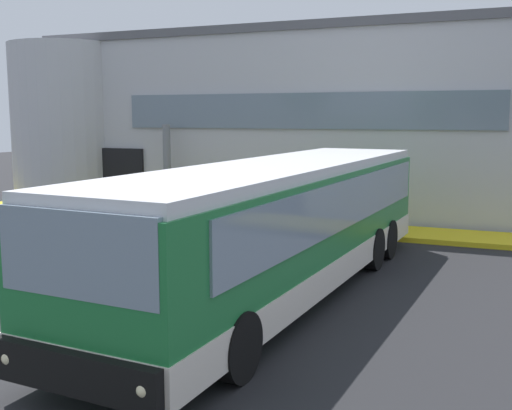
{
  "coord_description": "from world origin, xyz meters",
  "views": [
    {
      "loc": [
        7.72,
        -14.01,
        3.62
      ],
      "look_at": [
        2.09,
        -0.42,
        1.5
      ],
      "focal_mm": 43.25,
      "sensor_mm": 36.0,
      "label": 1
    }
  ],
  "objects_px": {
    "safety_bollard_yellow": "(302,221)",
    "passenger_near_column": "(171,191)",
    "passenger_by_doorway": "(197,190)",
    "entry_support_column": "(167,168)",
    "bus_main_foreground": "(281,230)"
  },
  "relations": [
    {
      "from": "entry_support_column",
      "to": "safety_bollard_yellow",
      "type": "relative_size",
      "value": 3.54
    },
    {
      "from": "safety_bollard_yellow",
      "to": "passenger_near_column",
      "type": "bearing_deg",
      "value": 172.38
    },
    {
      "from": "passenger_near_column",
      "to": "bus_main_foreground",
      "type": "bearing_deg",
      "value": -45.85
    },
    {
      "from": "entry_support_column",
      "to": "bus_main_foreground",
      "type": "distance_m",
      "value": 10.72
    },
    {
      "from": "bus_main_foreground",
      "to": "safety_bollard_yellow",
      "type": "xyz_separation_m",
      "value": [
        -1.54,
        6.04,
        -0.89
      ]
    },
    {
      "from": "entry_support_column",
      "to": "passenger_by_doorway",
      "type": "relative_size",
      "value": 1.9
    },
    {
      "from": "passenger_near_column",
      "to": "safety_bollard_yellow",
      "type": "bearing_deg",
      "value": -7.62
    },
    {
      "from": "entry_support_column",
      "to": "passenger_near_column",
      "type": "height_order",
      "value": "entry_support_column"
    },
    {
      "from": "bus_main_foreground",
      "to": "passenger_by_doorway",
      "type": "height_order",
      "value": "bus_main_foreground"
    },
    {
      "from": "bus_main_foreground",
      "to": "safety_bollard_yellow",
      "type": "height_order",
      "value": "bus_main_foreground"
    },
    {
      "from": "bus_main_foreground",
      "to": "passenger_near_column",
      "type": "relative_size",
      "value": 7.35
    },
    {
      "from": "passenger_by_doorway",
      "to": "passenger_near_column",
      "type": "bearing_deg",
      "value": -154.37
    },
    {
      "from": "bus_main_foreground",
      "to": "safety_bollard_yellow",
      "type": "distance_m",
      "value": 6.29
    },
    {
      "from": "entry_support_column",
      "to": "passenger_near_column",
      "type": "bearing_deg",
      "value": -54.84
    },
    {
      "from": "safety_bollard_yellow",
      "to": "passenger_by_doorway",
      "type": "bearing_deg",
      "value": 165.67
    }
  ]
}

